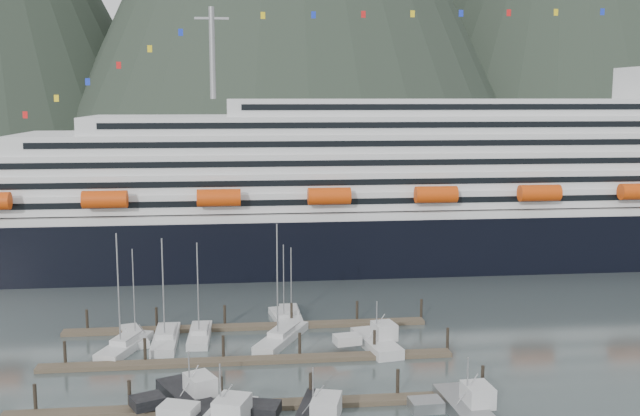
# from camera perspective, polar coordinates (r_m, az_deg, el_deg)

# --- Properties ---
(ground) EXTENTS (1600.00, 1600.00, 0.00)m
(ground) POSITION_cam_1_polar(r_m,az_deg,el_deg) (86.71, -1.99, -12.23)
(ground) COLOR #4C5958
(ground) RESTS_ON ground
(cruise_ship) EXTENTS (210.00, 30.40, 50.30)m
(cruise_ship) POSITION_cam_1_polar(r_m,az_deg,el_deg) (141.79, 8.41, 0.83)
(cruise_ship) COLOR black
(cruise_ship) RESTS_ON ground
(dock_near) EXTENTS (48.18, 2.28, 3.20)m
(dock_near) POSITION_cam_1_polar(r_m,az_deg,el_deg) (77.16, -5.17, -14.72)
(dock_near) COLOR #4C4131
(dock_near) RESTS_ON ground
(dock_mid) EXTENTS (48.18, 2.28, 3.20)m
(dock_mid) POSITION_cam_1_polar(r_m,az_deg,el_deg) (89.26, -5.37, -11.44)
(dock_mid) COLOR #4C4131
(dock_mid) RESTS_ON ground
(dock_far) EXTENTS (48.18, 2.28, 3.20)m
(dock_far) POSITION_cam_1_polar(r_m,az_deg,el_deg) (101.58, -5.51, -8.95)
(dock_far) COLOR #4C4131
(dock_far) RESTS_ON ground
(sailboat_a) EXTENTS (6.08, 10.41, 15.26)m
(sailboat_a) POSITION_cam_1_polar(r_m,az_deg,el_deg) (95.75, -14.65, -10.20)
(sailboat_a) COLOR silver
(sailboat_a) RESTS_ON ground
(sailboat_b) EXTENTS (2.93, 11.16, 14.17)m
(sailboat_b) POSITION_cam_1_polar(r_m,az_deg,el_deg) (97.21, -11.68, -9.82)
(sailboat_b) COLOR silver
(sailboat_b) RESTS_ON ground
(sailboat_c) EXTENTS (2.89, 9.69, 13.19)m
(sailboat_c) POSITION_cam_1_polar(r_m,az_deg,el_deg) (98.11, -9.15, -9.59)
(sailboat_c) COLOR silver
(sailboat_c) RESTS_ON ground
(sailboat_d) EXTENTS (7.76, 11.92, 15.81)m
(sailboat_d) POSITION_cam_1_polar(r_m,az_deg,el_deg) (96.06, -2.96, -9.87)
(sailboat_d) COLOR silver
(sailboat_d) RESTS_ON ground
(sailboat_e) EXTENTS (4.84, 8.90, 12.29)m
(sailboat_e) POSITION_cam_1_polar(r_m,az_deg,el_deg) (99.64, -13.98, -9.46)
(sailboat_e) COLOR silver
(sailboat_e) RESTS_ON ground
(sailboat_f) EXTENTS (2.77, 8.84, 10.70)m
(sailboat_f) POSITION_cam_1_polar(r_m,az_deg,el_deg) (105.57, -2.25, -8.19)
(sailboat_f) COLOR silver
(sailboat_f) RESTS_ON ground
(sailboat_g) EXTENTS (3.53, 9.33, 11.30)m
(sailboat_g) POSITION_cam_1_polar(r_m,az_deg,el_deg) (104.27, -2.87, -8.42)
(sailboat_g) COLOR silver
(sailboat_g) RESTS_ON ground
(trawler_a) EXTENTS (9.63, 11.67, 6.22)m
(trawler_a) POSITION_cam_1_polar(r_m,az_deg,el_deg) (78.18, -9.98, -14.09)
(trawler_a) COLOR black
(trawler_a) RESTS_ON ground
(trawler_d) EXTENTS (8.20, 11.07, 6.45)m
(trawler_d) POSITION_cam_1_polar(r_m,az_deg,el_deg) (76.17, 11.02, -14.72)
(trawler_d) COLOR gray
(trawler_d) RESTS_ON ground
(trawler_e) EXTENTS (8.00, 10.46, 6.49)m
(trawler_e) POSITION_cam_1_polar(r_m,az_deg,el_deg) (93.68, 4.25, -10.10)
(trawler_e) COLOR silver
(trawler_e) RESTS_ON ground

